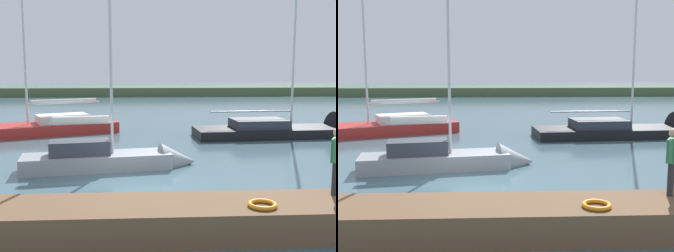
# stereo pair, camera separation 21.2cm
# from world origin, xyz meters

# --- Properties ---
(ground_plane) EXTENTS (200.00, 200.00, 0.00)m
(ground_plane) POSITION_xyz_m (0.00, 0.00, 0.00)
(ground_plane) COLOR #42606B
(far_shoreline) EXTENTS (180.00, 8.00, 2.40)m
(far_shoreline) POSITION_xyz_m (0.00, -46.60, 0.00)
(far_shoreline) COLOR #4C603D
(far_shoreline) RESTS_ON ground_plane
(dock_pier) EXTENTS (20.28, 1.83, 0.75)m
(dock_pier) POSITION_xyz_m (0.00, 4.18, 0.38)
(dock_pier) COLOR brown
(dock_pier) RESTS_ON ground_plane
(life_ring_buoy) EXTENTS (0.66, 0.66, 0.10)m
(life_ring_buoy) POSITION_xyz_m (-2.88, 4.55, 0.80)
(life_ring_buoy) COLOR orange
(life_ring_buoy) RESTS_ON dock_pier
(sailboat_mid_channel) EXTENTS (6.86, 2.60, 7.57)m
(sailboat_mid_channel) POSITION_xyz_m (0.81, -2.35, 0.24)
(sailboat_mid_channel) COLOR gray
(sailboat_mid_channel) RESTS_ON ground_plane
(sailboat_behind_pier) EXTENTS (10.66, 3.38, 13.17)m
(sailboat_behind_pier) POSITION_xyz_m (-9.36, -9.39, 0.12)
(sailboat_behind_pier) COLOR black
(sailboat_behind_pier) RESTS_ON ground_plane
(sailboat_far_left) EXTENTS (11.03, 6.70, 12.28)m
(sailboat_far_left) POSITION_xyz_m (7.71, -10.07, 0.20)
(sailboat_far_left) COLOR #B22823
(sailboat_far_left) RESTS_ON ground_plane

